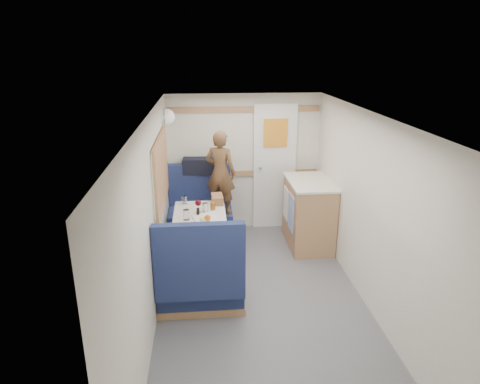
{
  "coord_description": "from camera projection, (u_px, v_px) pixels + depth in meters",
  "views": [
    {
      "loc": [
        -0.59,
        -3.76,
        2.61
      ],
      "look_at": [
        -0.17,
        0.9,
        1.02
      ],
      "focal_mm": 32.0,
      "sensor_mm": 36.0,
      "label": 1
    }
  ],
  "objects": [
    {
      "name": "side_window",
      "position": [
        160.0,
        172.0,
        4.89
      ],
      "size": [
        0.04,
        1.3,
        0.72
      ],
      "primitive_type": "cube",
      "color": "#A4AF95",
      "rests_on": "wall_left"
    },
    {
      "name": "dinette_table",
      "position": [
        200.0,
        226.0,
        5.14
      ],
      "size": [
        0.62,
        0.92,
        0.72
      ],
      "color": "white",
      "rests_on": "floor"
    },
    {
      "name": "beer_glass",
      "position": [
        213.0,
        206.0,
        5.21
      ],
      "size": [
        0.06,
        0.06,
        0.1
      ],
      "primitive_type": "cylinder",
      "color": "brown",
      "rests_on": "dinette_table"
    },
    {
      "name": "tumbler_mid",
      "position": [
        184.0,
        200.0,
        5.41
      ],
      "size": [
        0.06,
        0.06,
        0.1
      ],
      "primitive_type": "cylinder",
      "color": "white",
      "rests_on": "dinette_table"
    },
    {
      "name": "tray",
      "position": [
        206.0,
        219.0,
        4.92
      ],
      "size": [
        0.34,
        0.4,
        0.02
      ],
      "primitive_type": "cube",
      "rotation": [
        0.0,
        0.0,
        0.22
      ],
      "color": "white",
      "rests_on": "dinette_table"
    },
    {
      "name": "pepper_grinder",
      "position": [
        198.0,
        212.0,
        5.02
      ],
      "size": [
        0.04,
        0.04,
        0.1
      ],
      "primitive_type": "cylinder",
      "color": "black",
      "rests_on": "dinette_table"
    },
    {
      "name": "duffel_bag",
      "position": [
        199.0,
        166.0,
        6.06
      ],
      "size": [
        0.47,
        0.25,
        0.22
      ],
      "primitive_type": "cube",
      "rotation": [
        0.0,
        0.0,
        -0.07
      ],
      "color": "black",
      "rests_on": "ledge"
    },
    {
      "name": "bench_far",
      "position": [
        201.0,
        219.0,
        6.04
      ],
      "size": [
        0.9,
        0.59,
        1.05
      ],
      "color": "navy",
      "rests_on": "floor"
    },
    {
      "name": "wall_right",
      "position": [
        377.0,
        219.0,
        4.21
      ],
      "size": [
        0.02,
        4.5,
        2.0
      ],
      "primitive_type": "cube",
      "color": "silver",
      "rests_on": "floor"
    },
    {
      "name": "rear_door",
      "position": [
        275.0,
        165.0,
        6.25
      ],
      "size": [
        0.62,
        0.12,
        1.86
      ],
      "color": "white",
      "rests_on": "wall_back"
    },
    {
      "name": "floor",
      "position": [
        264.0,
        312.0,
        4.44
      ],
      "size": [
        4.5,
        4.5,
        0.0
      ],
      "primitive_type": "plane",
      "color": "#515156",
      "rests_on": "ground"
    },
    {
      "name": "oak_trim_high",
      "position": [
        244.0,
        109.0,
        5.97
      ],
      "size": [
        2.15,
        0.02,
        0.08
      ],
      "primitive_type": "cube",
      "color": "#946443",
      "rests_on": "wall_back"
    },
    {
      "name": "dome_light",
      "position": [
        167.0,
        117.0,
        5.53
      ],
      "size": [
        0.2,
        0.2,
        0.2
      ],
      "primitive_type": "sphere",
      "color": "white",
      "rests_on": "wall_left"
    },
    {
      "name": "wall_left",
      "position": [
        151.0,
        227.0,
        4.02
      ],
      "size": [
        0.02,
        4.5,
        2.0
      ],
      "primitive_type": "cube",
      "color": "silver",
      "rests_on": "floor"
    },
    {
      "name": "tumbler_right",
      "position": [
        205.0,
        207.0,
        5.15
      ],
      "size": [
        0.07,
        0.07,
        0.11
      ],
      "primitive_type": "cylinder",
      "color": "white",
      "rests_on": "dinette_table"
    },
    {
      "name": "bench_near",
      "position": [
        201.0,
        283.0,
        4.41
      ],
      "size": [
        0.9,
        0.59,
        1.05
      ],
      "color": "navy",
      "rests_on": "floor"
    },
    {
      "name": "bread_loaf",
      "position": [
        217.0,
        199.0,
        5.43
      ],
      "size": [
        0.15,
        0.26,
        0.11
      ],
      "primitive_type": "cube",
      "rotation": [
        0.0,
        0.0,
        0.04
      ],
      "color": "olive",
      "rests_on": "dinette_table"
    },
    {
      "name": "ceiling",
      "position": [
        268.0,
        119.0,
        3.79
      ],
      "size": [
        4.5,
        4.5,
        0.0
      ],
      "primitive_type": "plane",
      "rotation": [
        3.14,
        0.0,
        0.0
      ],
      "color": "silver",
      "rests_on": "wall_back"
    },
    {
      "name": "wine_glass",
      "position": [
        198.0,
        203.0,
        5.08
      ],
      "size": [
        0.08,
        0.08,
        0.17
      ],
      "color": "white",
      "rests_on": "dinette_table"
    },
    {
      "name": "galley_counter",
      "position": [
        308.0,
        213.0,
        5.82
      ],
      "size": [
        0.57,
        0.92,
        0.92
      ],
      "color": "#946443",
      "rests_on": "floor"
    },
    {
      "name": "oak_trim_low",
      "position": [
        244.0,
        173.0,
        6.27
      ],
      "size": [
        2.15,
        0.02,
        0.08
      ],
      "primitive_type": "cube",
      "color": "#946443",
      "rests_on": "wall_back"
    },
    {
      "name": "salt_grinder",
      "position": [
        206.0,
        209.0,
        5.12
      ],
      "size": [
        0.04,
        0.04,
        0.09
      ],
      "primitive_type": "cylinder",
      "color": "white",
      "rests_on": "dinette_table"
    },
    {
      "name": "ledge",
      "position": [
        199.0,
        175.0,
        6.1
      ],
      "size": [
        0.9,
        0.14,
        0.04
      ],
      "primitive_type": "cube",
      "color": "#946443",
      "rests_on": "bench_far"
    },
    {
      "name": "person",
      "position": [
        220.0,
        173.0,
        5.69
      ],
      "size": [
        0.49,
        0.41,
        1.14
      ],
      "primitive_type": "imported",
      "rotation": [
        0.0,
        0.0,
        2.74
      ],
      "color": "brown",
      "rests_on": "bench_far"
    },
    {
      "name": "tumbler_left",
      "position": [
        186.0,
        215.0,
        4.91
      ],
      "size": [
        0.08,
        0.08,
        0.12
      ],
      "primitive_type": "cylinder",
      "color": "white",
      "rests_on": "dinette_table"
    },
    {
      "name": "orange_fruit",
      "position": [
        207.0,
        218.0,
        4.83
      ],
      "size": [
        0.07,
        0.07,
        0.07
      ],
      "primitive_type": "sphere",
      "color": "orange",
      "rests_on": "tray"
    },
    {
      "name": "wall_back",
      "position": [
        244.0,
        163.0,
        6.24
      ],
      "size": [
        2.2,
        0.02,
        2.0
      ],
      "primitive_type": "cube",
      "color": "silver",
      "rests_on": "floor"
    },
    {
      "name": "cheese_block",
      "position": [
        205.0,
        219.0,
        4.84
      ],
      "size": [
        0.12,
        0.09,
        0.04
      ],
      "primitive_type": "cube",
      "rotation": [
        0.0,
        0.0,
        0.28
      ],
      "color": "#DEC980",
      "rests_on": "tray"
    }
  ]
}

